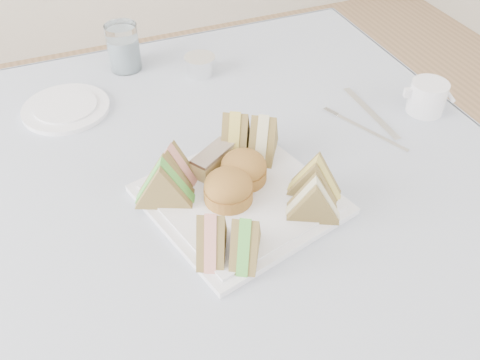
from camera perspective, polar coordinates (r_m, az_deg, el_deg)
name	(u,v)px	position (r m, az deg, el deg)	size (l,w,h in m)	color
table	(229,291)	(1.24, -1.19, -11.75)	(0.90, 0.90, 0.74)	brown
tablecloth	(226,167)	(0.97, -1.49, 1.42)	(1.02, 1.02, 0.01)	#A1A9C2
serving_plate	(240,200)	(0.89, 0.00, -2.10)	(0.28, 0.28, 0.01)	white
sandwich_fl_a	(211,233)	(0.78, -3.07, -5.64)	(0.09, 0.04, 0.08)	olive
sandwich_fl_b	(245,237)	(0.78, 0.58, -6.09)	(0.08, 0.04, 0.07)	olive
sandwich_fr_a	(315,176)	(0.88, 8.03, 0.39)	(0.09, 0.04, 0.08)	olive
sandwich_fr_b	(314,198)	(0.84, 7.90, -1.89)	(0.09, 0.04, 0.08)	olive
sandwich_bl_a	(164,181)	(0.86, -8.16, -0.11)	(0.10, 0.05, 0.09)	olive
sandwich_bl_b	(171,163)	(0.90, -7.36, 1.77)	(0.09, 0.04, 0.08)	olive
sandwich_br_a	(263,135)	(0.95, 2.52, 4.84)	(0.09, 0.04, 0.08)	olive
sandwich_br_b	(236,132)	(0.95, -0.47, 5.14)	(0.10, 0.05, 0.09)	olive
scone_left	(228,188)	(0.86, -1.26, -0.88)	(0.08, 0.08, 0.05)	#A87638
scone_right	(244,168)	(0.90, 0.38, 1.24)	(0.08, 0.08, 0.05)	#A87638
pastry_slice	(213,161)	(0.93, -2.90, 2.09)	(0.08, 0.03, 0.04)	#E9DC86
side_plate	(66,108)	(1.16, -18.07, 7.28)	(0.18, 0.18, 0.01)	white
water_glass	(123,47)	(1.25, -12.33, 13.66)	(0.07, 0.07, 0.10)	white
tea_strainer	(200,66)	(1.22, -4.28, 12.01)	(0.07, 0.07, 0.04)	white
knife	(371,113)	(1.13, 13.75, 6.97)	(0.02, 0.19, 0.00)	white
fork	(371,133)	(1.07, 13.85, 4.90)	(0.01, 0.16, 0.00)	white
creamer_jug	(427,97)	(1.15, 19.35, 8.33)	(0.07, 0.07, 0.07)	white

